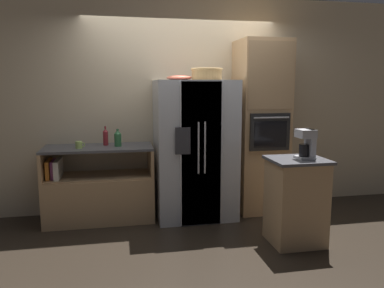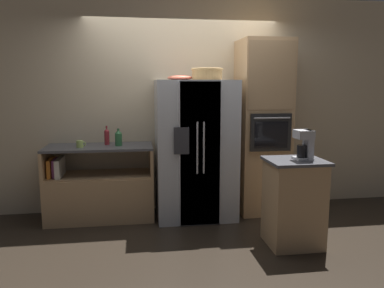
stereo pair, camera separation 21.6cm
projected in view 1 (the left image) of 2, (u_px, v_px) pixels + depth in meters
The scene contains 12 objects.
ground_plane at pixel (187, 217), 4.76m from camera, with size 20.00×20.00×0.00m, color black.
wall_back at pixel (181, 105), 4.98m from camera, with size 12.00×0.06×2.80m.
counter_left at pixel (99, 193), 4.62m from camera, with size 1.30×0.60×0.92m.
refrigerator at pixel (195, 150), 4.69m from camera, with size 0.97×0.79×1.72m.
wall_oven at pixel (261, 127), 4.89m from camera, with size 0.62×0.66×2.22m.
island_counter at pixel (296, 201), 3.92m from camera, with size 0.58×0.52×0.91m.
wicker_basket at pixel (207, 74), 4.51m from camera, with size 0.38×0.38×0.14m.
fruit_bowl at pixel (179, 78), 4.59m from camera, with size 0.32×0.32×0.06m.
bottle_tall at pixel (106, 137), 4.62m from camera, with size 0.06×0.06×0.24m.
bottle_short at pixel (118, 138), 4.55m from camera, with size 0.09×0.09×0.21m.
mug at pixel (79, 145), 4.40m from camera, with size 0.11×0.08×0.08m.
coffee_maker at pixel (307, 143), 3.82m from camera, with size 0.16×0.18×0.30m.
Camera 1 is at (-0.82, -4.49, 1.65)m, focal length 35.00 mm.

